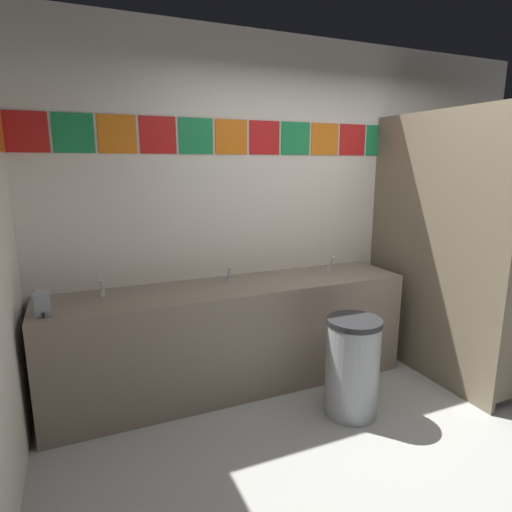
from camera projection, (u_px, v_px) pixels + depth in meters
The scene contains 10 objects.
ground_plane at pixel (440, 462), 2.55m from camera, with size 9.97×9.97×0.00m, color #9E9E99.
wall_back at pixel (306, 206), 3.75m from camera, with size 4.53×0.09×2.75m.
vanity_counter at pixel (233, 335), 3.34m from camera, with size 2.79×0.58×0.83m.
faucet_left at pixel (102, 290), 2.97m from camera, with size 0.04×0.10×0.14m.
faucet_center at pixel (228, 276), 3.32m from camera, with size 0.04×0.10×0.14m.
faucet_right at pixel (330, 265), 3.68m from camera, with size 0.04×0.10×0.14m.
soap_dispenser at pixel (43, 304), 2.59m from camera, with size 0.09×0.09×0.16m.
stall_divider at pixel (472, 253), 3.26m from camera, with size 0.92×1.41×2.14m.
toilet at pixel (438, 317), 4.09m from camera, with size 0.39×0.49×0.74m.
trash_bin at pixel (352, 367), 2.98m from camera, with size 0.38×0.38×0.71m.
Camera 1 is at (-1.89, -1.61, 1.75)m, focal length 29.99 mm.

